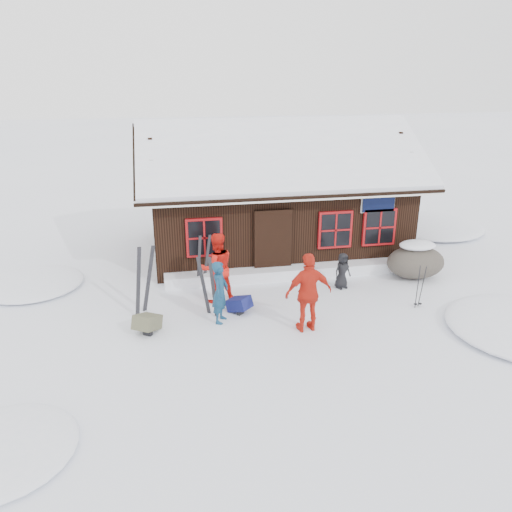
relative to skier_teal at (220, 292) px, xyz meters
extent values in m
plane|color=white|center=(0.98, 0.13, -0.78)|extent=(120.00, 120.00, 0.00)
cube|color=black|center=(2.48, 5.13, 0.47)|extent=(8.00, 5.00, 2.50)
cube|color=black|center=(2.48, 3.65, 2.57)|extent=(8.90, 3.14, 1.88)
cube|color=black|center=(2.48, 6.60, 2.57)|extent=(8.90, 3.14, 1.88)
cube|color=white|center=(2.48, 3.65, 2.71)|extent=(8.72, 3.07, 1.86)
cube|color=white|center=(2.48, 6.60, 2.71)|extent=(8.72, 3.07, 1.86)
cube|color=white|center=(2.48, 5.13, 3.44)|extent=(8.81, 0.22, 0.14)
cube|color=silver|center=(2.48, 2.18, 1.70)|extent=(8.90, 0.10, 0.20)
cube|color=black|center=(1.88, 2.58, 0.22)|extent=(1.00, 0.10, 2.00)
cube|color=black|center=(5.08, 2.55, 1.37)|extent=(1.00, 0.06, 0.60)
cube|color=maroon|center=(-0.12, 2.57, 0.57)|extent=(1.04, 0.10, 1.14)
cube|color=black|center=(-0.12, 2.53, 0.57)|extent=(0.90, 0.04, 1.00)
cube|color=maroon|center=(3.78, 2.57, 0.57)|extent=(1.04, 0.10, 1.14)
cube|color=black|center=(3.78, 2.53, 0.57)|extent=(0.90, 0.04, 1.00)
cube|color=maroon|center=(5.18, 2.57, 0.57)|extent=(1.04, 0.10, 1.14)
cube|color=black|center=(5.18, 2.53, 0.57)|extent=(0.90, 0.04, 1.00)
cube|color=white|center=(2.48, 2.38, -0.61)|extent=(7.60, 0.60, 0.35)
ellipsoid|color=white|center=(-5.02, 3.13, -0.78)|extent=(2.80, 2.80, 0.34)
ellipsoid|color=white|center=(-4.02, -3.87, -0.78)|extent=(2.40, 2.40, 0.29)
ellipsoid|color=white|center=(8.98, 6.13, -0.78)|extent=(4.00, 4.00, 0.48)
imported|color=navy|center=(0.00, 0.00, 0.00)|extent=(0.57, 0.67, 1.57)
imported|color=red|center=(0.06, 1.15, 0.17)|extent=(1.04, 0.88, 1.91)
imported|color=red|center=(1.97, -0.82, 0.18)|extent=(1.16, 0.56, 1.92)
imported|color=black|center=(3.62, 1.37, -0.26)|extent=(0.58, 0.47, 1.04)
ellipsoid|color=#544D43|center=(6.03, 1.71, -0.31)|extent=(1.72, 1.29, 0.95)
ellipsoid|color=white|center=(6.03, 1.71, 0.11)|extent=(1.09, 0.78, 0.24)
cube|color=black|center=(-1.94, 0.80, 0.07)|extent=(0.27, 0.38, 1.80)
cube|color=black|center=(-1.69, 0.96, 0.07)|extent=(0.44, 0.11, 1.80)
cube|color=black|center=(-0.35, 0.50, -0.04)|extent=(0.32, 0.09, 1.58)
cube|color=black|center=(-0.13, 0.37, -0.04)|extent=(0.21, 0.27, 1.58)
cube|color=black|center=(-0.32, 2.27, -0.06)|extent=(0.23, 0.24, 1.53)
cube|color=black|center=(-0.09, 2.39, -0.06)|extent=(0.32, 0.06, 1.53)
cylinder|color=black|center=(5.09, -0.17, -0.23)|extent=(0.08, 0.10, 1.18)
cylinder|color=black|center=(5.22, -0.17, -0.23)|extent=(0.08, 0.10, 1.18)
cube|color=#131853|center=(0.53, 0.41, -0.63)|extent=(0.69, 0.70, 0.30)
cube|color=#51513A|center=(-1.76, -0.20, -0.61)|extent=(0.72, 0.77, 0.34)
camera|label=1|loc=(-1.22, -10.93, 4.98)|focal=35.00mm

